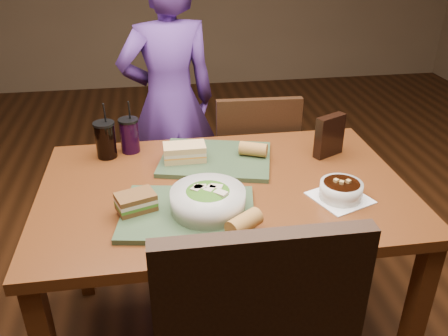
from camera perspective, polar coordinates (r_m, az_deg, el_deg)
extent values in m
plane|color=#381C0B|center=(2.17, 0.00, -19.53)|extent=(6.00, 6.00, 0.00)
cube|color=#592C11|center=(1.84, 21.76, -17.15)|extent=(0.06, 0.06, 0.71)
cube|color=#592C11|center=(2.24, -17.04, -7.20)|extent=(0.06, 0.06, 0.71)
cube|color=#592C11|center=(2.35, 13.19, -4.73)|extent=(0.06, 0.06, 0.71)
cube|color=#592C11|center=(1.70, 0.00, -2.68)|extent=(1.30, 0.85, 0.04)
cube|color=black|center=(1.11, 4.33, -19.45)|extent=(0.46, 0.05, 0.54)
cube|color=black|center=(2.46, 3.05, -0.87)|extent=(0.40, 0.40, 0.04)
cube|color=black|center=(2.20, 4.12, 2.63)|extent=(0.39, 0.05, 0.46)
cube|color=black|center=(2.41, -0.17, -7.53)|extent=(0.04, 0.04, 0.39)
cube|color=black|center=(2.47, 7.47, -6.79)|extent=(0.04, 0.04, 0.39)
cube|color=black|center=(2.68, -1.23, -3.49)|extent=(0.04, 0.04, 0.39)
cube|color=black|center=(2.74, 5.63, -2.92)|extent=(0.04, 0.04, 0.39)
imported|color=#552F82|center=(2.57, -6.58, 7.78)|extent=(0.58, 0.44, 1.44)
cube|color=#31462B|center=(1.53, -4.33, -5.43)|extent=(0.47, 0.39, 0.02)
cube|color=#31462B|center=(1.86, -1.00, 1.09)|extent=(0.49, 0.41, 0.02)
cylinder|color=silver|center=(1.51, -1.94, -3.92)|extent=(0.24, 0.24, 0.07)
ellipsoid|color=#427219|center=(1.50, -1.95, -3.46)|extent=(0.19, 0.19, 0.06)
cube|color=beige|center=(1.50, -2.89, -2.34)|extent=(0.04, 0.03, 0.01)
cube|color=beige|center=(1.50, -0.96, -2.30)|extent=(0.05, 0.04, 0.01)
cube|color=beige|center=(1.49, -1.71, -2.54)|extent=(0.05, 0.05, 0.01)
cube|color=beige|center=(1.49, -3.23, -2.45)|extent=(0.05, 0.05, 0.01)
cube|color=beige|center=(1.47, -0.41, -3.03)|extent=(0.05, 0.05, 0.01)
cube|color=white|center=(1.66, 13.77, -3.50)|extent=(0.22, 0.22, 0.00)
cylinder|color=silver|center=(1.65, 13.89, -2.60)|extent=(0.14, 0.14, 0.06)
cylinder|color=black|center=(1.64, 13.97, -1.94)|extent=(0.12, 0.12, 0.01)
cube|color=#B28947|center=(1.63, 13.97, -1.69)|extent=(0.02, 0.02, 0.01)
cube|color=#B28947|center=(1.64, 14.74, -1.56)|extent=(0.02, 0.02, 0.01)
cube|color=#B28947|center=(1.63, 13.33, -1.48)|extent=(0.02, 0.02, 0.01)
cube|color=#593819|center=(1.55, -10.49, -4.65)|extent=(0.14, 0.12, 0.02)
cube|color=#3F721E|center=(1.54, -10.53, -4.22)|extent=(0.14, 0.12, 0.01)
cube|color=beige|center=(1.53, -10.57, -3.84)|extent=(0.14, 0.12, 0.01)
cube|color=#593819|center=(1.52, -10.62, -3.37)|extent=(0.14, 0.12, 0.02)
cube|color=tan|center=(1.83, -4.74, 1.32)|extent=(0.16, 0.09, 0.02)
cube|color=orange|center=(1.82, -4.76, 1.73)|extent=(0.16, 0.09, 0.01)
cube|color=beige|center=(1.82, -4.77, 1.99)|extent=(0.16, 0.09, 0.01)
cube|color=tan|center=(1.81, -4.79, 2.49)|extent=(0.16, 0.09, 0.02)
cylinder|color=#AD7533|center=(1.41, 2.44, -6.61)|extent=(0.12, 0.11, 0.06)
cylinder|color=#AD7533|center=(1.86, 3.54, 2.27)|extent=(0.12, 0.09, 0.05)
cylinder|color=black|center=(1.92, -14.04, 3.18)|extent=(0.08, 0.08, 0.14)
cylinder|color=black|center=(1.89, -14.29, 5.20)|extent=(0.08, 0.08, 0.01)
cylinder|color=black|center=(1.88, -14.17, 6.35)|extent=(0.01, 0.02, 0.09)
cylinder|color=black|center=(1.95, -11.28, 3.75)|extent=(0.08, 0.08, 0.13)
cylinder|color=black|center=(1.92, -11.48, 5.67)|extent=(0.08, 0.08, 0.01)
cylinder|color=black|center=(1.91, -11.33, 6.75)|extent=(0.01, 0.02, 0.09)
cube|color=black|center=(1.92, 12.57, 3.80)|extent=(0.13, 0.09, 0.17)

